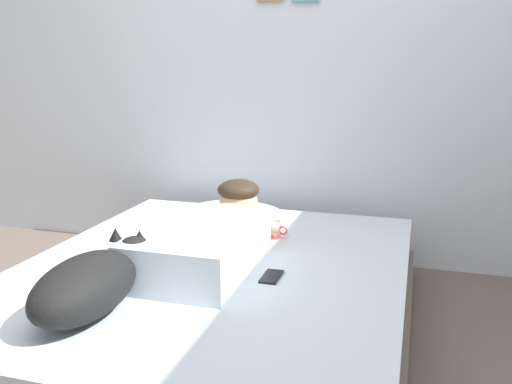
{
  "coord_description": "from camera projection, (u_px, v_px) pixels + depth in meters",
  "views": [
    {
      "loc": [
        0.73,
        -1.57,
        1.14
      ],
      "look_at": [
        0.05,
        0.7,
        0.58
      ],
      "focal_mm": 38.27,
      "sensor_mm": 36.0,
      "label": 1
    }
  ],
  "objects": [
    {
      "name": "cell_phone",
      "position": [
        271.0,
        276.0,
        2.11
      ],
      "size": [
        0.07,
        0.14,
        0.01
      ],
      "primitive_type": "cube",
      "color": "black",
      "rests_on": "bed"
    },
    {
      "name": "pillow",
      "position": [
        235.0,
        213.0,
        2.82
      ],
      "size": [
        0.52,
        0.32,
        0.11
      ],
      "primitive_type": "ellipsoid",
      "color": "silver",
      "rests_on": "bed"
    },
    {
      "name": "coffee_cup",
      "position": [
        272.0,
        229.0,
        2.6
      ],
      "size": [
        0.12,
        0.09,
        0.07
      ],
      "color": "#D84C47",
      "rests_on": "bed"
    },
    {
      "name": "back_wall",
      "position": [
        290.0,
        43.0,
        3.1
      ],
      "size": [
        4.23,
        0.12,
        2.5
      ],
      "color": "silver",
      "rests_on": "ground"
    },
    {
      "name": "bed",
      "position": [
        214.0,
        302.0,
        2.29
      ],
      "size": [
        1.59,
        1.92,
        0.33
      ],
      "color": "#726051",
      "rests_on": "ground"
    },
    {
      "name": "dog",
      "position": [
        92.0,
        282.0,
        1.8
      ],
      "size": [
        0.26,
        0.57,
        0.21
      ],
      "color": "black",
      "rests_on": "bed"
    },
    {
      "name": "person_lying",
      "position": [
        212.0,
        235.0,
        2.3
      ],
      "size": [
        0.43,
        0.92,
        0.27
      ],
      "color": "silver",
      "rests_on": "bed"
    }
  ]
}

